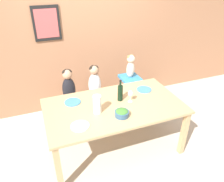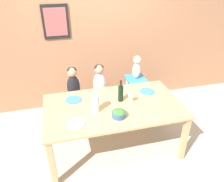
# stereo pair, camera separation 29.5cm
# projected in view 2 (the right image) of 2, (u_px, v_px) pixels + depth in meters

# --- Properties ---
(ground_plane) EXTENTS (14.00, 14.00, 0.00)m
(ground_plane) POSITION_uv_depth(u_px,v_px,m) (113.00, 146.00, 3.35)
(ground_plane) COLOR #BCB2A3
(wall_back) EXTENTS (10.00, 0.09, 2.70)m
(wall_back) POSITION_uv_depth(u_px,v_px,m) (93.00, 35.00, 3.86)
(wall_back) COLOR #9E6B4C
(wall_back) RESTS_ON ground_plane
(dining_table) EXTENTS (1.87, 1.05, 0.75)m
(dining_table) POSITION_uv_depth(u_px,v_px,m) (113.00, 110.00, 3.02)
(dining_table) COLOR tan
(dining_table) RESTS_ON ground_plane
(chair_far_left) EXTENTS (0.39, 0.43, 0.47)m
(chair_far_left) POSITION_uv_depth(u_px,v_px,m) (75.00, 101.00, 3.73)
(chair_far_left) COLOR silver
(chair_far_left) RESTS_ON ground_plane
(chair_far_center) EXTENTS (0.39, 0.43, 0.47)m
(chair_far_center) POSITION_uv_depth(u_px,v_px,m) (100.00, 98.00, 3.82)
(chair_far_center) COLOR silver
(chair_far_center) RESTS_ON ground_plane
(chair_right_highchair) EXTENTS (0.33, 0.36, 0.71)m
(chair_right_highchair) POSITION_uv_depth(u_px,v_px,m) (136.00, 86.00, 3.89)
(chair_right_highchair) COLOR silver
(chair_right_highchair) RESTS_ON ground_plane
(person_child_left) EXTENTS (0.21, 0.17, 0.55)m
(person_child_left) POSITION_uv_depth(u_px,v_px,m) (73.00, 82.00, 3.55)
(person_child_left) COLOR black
(person_child_left) RESTS_ON chair_far_left
(person_child_center) EXTENTS (0.21, 0.17, 0.55)m
(person_child_center) POSITION_uv_depth(u_px,v_px,m) (99.00, 79.00, 3.64)
(person_child_center) COLOR silver
(person_child_center) RESTS_ON chair_far_center
(person_baby_right) EXTENTS (0.15, 0.15, 0.41)m
(person_baby_right) POSITION_uv_depth(u_px,v_px,m) (137.00, 65.00, 3.69)
(person_baby_right) COLOR beige
(person_baby_right) RESTS_ON chair_right_highchair
(wine_bottle) EXTENTS (0.07, 0.07, 0.32)m
(wine_bottle) POSITION_uv_depth(u_px,v_px,m) (121.00, 93.00, 3.02)
(wine_bottle) COLOR black
(wine_bottle) RESTS_ON dining_table
(paper_towel_roll) EXTENTS (0.10, 0.10, 0.25)m
(paper_towel_roll) POSITION_uv_depth(u_px,v_px,m) (95.00, 103.00, 2.79)
(paper_towel_roll) COLOR white
(paper_towel_roll) RESTS_ON dining_table
(wine_glass_near) EXTENTS (0.07, 0.07, 0.17)m
(wine_glass_near) POSITION_uv_depth(u_px,v_px,m) (131.00, 95.00, 2.97)
(wine_glass_near) COLOR white
(wine_glass_near) RESTS_ON dining_table
(salad_bowl_large) EXTENTS (0.18, 0.18, 0.09)m
(salad_bowl_large) POSITION_uv_depth(u_px,v_px,m) (119.00, 113.00, 2.73)
(salad_bowl_large) COLOR #335675
(salad_bowl_large) RESTS_ON dining_table
(dinner_plate_front_left) EXTENTS (0.23, 0.23, 0.01)m
(dinner_plate_front_left) POSITION_uv_depth(u_px,v_px,m) (76.00, 124.00, 2.62)
(dinner_plate_front_left) COLOR silver
(dinner_plate_front_left) RESTS_ON dining_table
(dinner_plate_back_left) EXTENTS (0.23, 0.23, 0.01)m
(dinner_plate_back_left) POSITION_uv_depth(u_px,v_px,m) (74.00, 100.00, 3.09)
(dinner_plate_back_left) COLOR teal
(dinner_plate_back_left) RESTS_ON dining_table
(dinner_plate_back_right) EXTENTS (0.23, 0.23, 0.01)m
(dinner_plate_back_right) POSITION_uv_depth(u_px,v_px,m) (147.00, 91.00, 3.30)
(dinner_plate_back_right) COLOR teal
(dinner_plate_back_right) RESTS_ON dining_table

